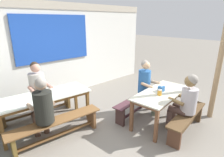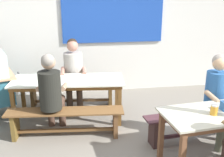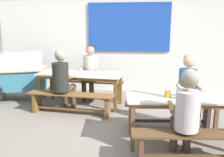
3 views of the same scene
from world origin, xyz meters
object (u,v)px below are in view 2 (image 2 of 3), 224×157
(bench_near_back, at_px, (195,123))
(dining_table_far, at_px, (68,83))
(person_right_near_table, at_px, (218,95))
(bench_far_back, at_px, (72,91))
(person_left_back_turned, at_px, (51,91))
(condiment_jar, at_px, (214,110))
(bench_far_front, at_px, (65,119))
(dining_table_near, at_px, (223,117))
(person_center_facing, at_px, (73,70))

(bench_near_back, bearing_deg, dining_table_far, 152.00)
(bench_near_back, xyz_separation_m, person_right_near_table, (0.29, -0.05, 0.43))
(bench_far_back, bearing_deg, person_left_back_turned, -105.18)
(condiment_jar, bearing_deg, person_left_back_turned, 150.12)
(bench_far_front, xyz_separation_m, bench_near_back, (1.88, -0.38, -0.01))
(dining_table_near, height_order, bench_far_front, dining_table_near)
(bench_far_back, bearing_deg, person_right_near_table, -37.94)
(bench_far_back, height_order, bench_near_back, same)
(bench_far_front, height_order, person_right_near_table, person_right_near_table)
(bench_far_back, height_order, condiment_jar, condiment_jar)
(person_left_back_turned, relative_size, person_right_near_table, 1.01)
(person_center_facing, bearing_deg, dining_table_far, -101.14)
(person_right_near_table, height_order, person_center_facing, person_center_facing)
(dining_table_near, xyz_separation_m, person_left_back_turned, (-2.12, 1.05, 0.07))
(bench_far_back, xyz_separation_m, bench_near_back, (1.77, -1.55, -0.01))
(bench_far_back, relative_size, condiment_jar, 13.86)
(dining_table_far, bearing_deg, bench_near_back, -28.00)
(dining_table_near, relative_size, bench_near_back, 1.01)
(person_left_back_turned, bearing_deg, dining_table_far, 64.31)
(bench_far_front, bearing_deg, bench_far_back, 84.70)
(person_left_back_turned, xyz_separation_m, condiment_jar, (1.95, -1.12, 0.07))
(dining_table_far, height_order, bench_far_back, dining_table_far)
(bench_far_back, height_order, person_right_near_table, person_right_near_table)
(person_center_facing, xyz_separation_m, condiment_jar, (1.60, -2.14, 0.05))
(dining_table_far, distance_m, person_left_back_turned, 0.56)
(bench_far_back, relative_size, bench_near_back, 1.10)
(bench_far_back, bearing_deg, bench_far_front, -95.30)
(dining_table_near, relative_size, bench_far_back, 0.92)
(dining_table_far, bearing_deg, condiment_jar, -43.44)
(person_left_back_turned, distance_m, person_right_near_table, 2.40)
(bench_far_back, height_order, bench_far_front, same)
(person_center_facing, bearing_deg, bench_far_back, 128.84)
(person_left_back_turned, relative_size, person_center_facing, 0.99)
(dining_table_near, xyz_separation_m, person_right_near_table, (0.23, 0.54, 0.06))
(bench_far_front, relative_size, person_right_near_table, 1.38)
(bench_far_back, relative_size, bench_far_front, 0.98)
(dining_table_far, distance_m, bench_far_back, 0.69)
(person_right_near_table, height_order, condiment_jar, person_right_near_table)
(dining_table_near, xyz_separation_m, person_center_facing, (-1.78, 2.08, 0.09))
(dining_table_near, height_order, condiment_jar, condiment_jar)
(person_center_facing, relative_size, condiment_jar, 10.46)
(dining_table_far, distance_m, condiment_jar, 2.35)
(dining_table_far, bearing_deg, bench_far_front, -95.30)
(dining_table_near, distance_m, person_right_near_table, 0.59)
(bench_far_front, xyz_separation_m, person_center_facing, (0.16, 1.11, 0.44))
(dining_table_near, xyz_separation_m, bench_far_front, (-1.93, 0.97, -0.36))
(dining_table_far, xyz_separation_m, person_left_back_turned, (-0.24, -0.50, 0.07))
(person_right_near_table, bearing_deg, person_center_facing, 142.47)
(dining_table_near, bearing_deg, person_center_facing, 130.54)
(person_right_near_table, bearing_deg, condiment_jar, -123.69)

